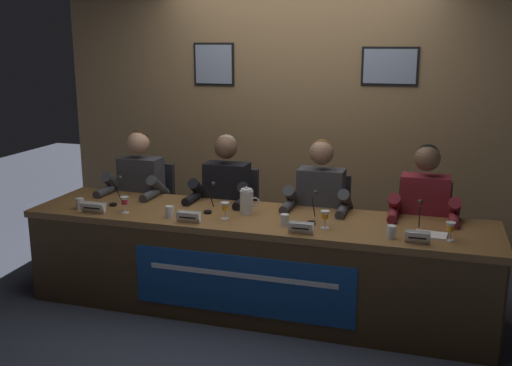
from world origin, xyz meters
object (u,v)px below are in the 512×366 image
nameplate_center_right (301,228)px  water_cup_center_right (285,221)px  microphone_center_right (313,212)px  water_cup_far_right (391,233)px  microphone_center_left (210,202)px  chair_center_right (323,233)px  chair_far_left (149,216)px  water_cup_center_left (170,212)px  panelist_far_left (137,192)px  juice_glass_center_left (225,208)px  water_cup_far_left (80,204)px  panelist_far_right (423,215)px  nameplate_far_right (417,237)px  chair_far_right (422,242)px  document_stack_far_right (431,235)px  chair_center_left (232,224)px  nameplate_far_left (93,208)px  juice_glass_center_right (325,216)px  microphone_far_right (419,223)px  microphone_far_left (115,195)px  panelist_center_right (319,206)px  juice_glass_far_left (124,202)px  conference_table (252,249)px  nameplate_center_left (188,217)px  juice_glass_far_right (451,228)px  water_pitcher_central (247,201)px  panelist_center_left (224,199)px

nameplate_center_right → water_cup_center_right: bearing=137.8°
microphone_center_right → water_cup_far_right: microphone_center_right is taller
microphone_center_left → chair_center_right: microphone_center_left is taller
chair_far_left → water_cup_center_left: 1.05m
panelist_far_left → water_cup_far_right: bearing=-15.6°
juice_glass_center_left → water_cup_far_left: bearing=-176.1°
panelist_far_right → nameplate_far_right: (-0.02, -0.66, 0.04)m
chair_far_right → nameplate_far_right: 0.92m
chair_far_right → document_stack_far_right: chair_far_right is taller
chair_center_left → document_stack_far_right: size_ratio=4.15×
nameplate_far_left → juice_glass_center_right: size_ratio=1.57×
microphone_center_left → microphone_far_right: (1.53, -0.07, 0.00)m
nameplate_far_right → microphone_far_right: 0.21m
microphone_far_left → chair_far_right: 2.44m
chair_far_left → microphone_far_left: size_ratio=4.24×
panelist_center_right → juice_glass_center_left: bearing=-138.3°
juice_glass_far_left → water_cup_far_left: 0.38m
conference_table → nameplate_far_right: 1.20m
nameplate_center_left → microphone_far_right: (1.58, 0.22, 0.03)m
water_cup_center_left → juice_glass_far_right: (1.96, 0.06, 0.05)m
panelist_far_left → document_stack_far_right: size_ratio=5.63×
juice_glass_far_right → nameplate_far_left: bearing=-177.4°
microphone_far_right → chair_center_right: bearing=139.5°
water_cup_center_right → water_pitcher_central: (-0.35, 0.21, 0.06)m
water_cup_far_left → chair_far_right: chair_far_right is taller
panelist_far_left → microphone_center_right: (1.62, -0.42, 0.07)m
nameplate_far_left → water_cup_far_left: bearing=158.0°
water_cup_center_right → chair_far_right: 1.23m
panelist_center_left → chair_center_right: 0.86m
panelist_far_left → water_pitcher_central: size_ratio=5.93×
nameplate_center_right → microphone_far_right: microphone_far_right is taller
panelist_far_left → microphone_far_left: 0.41m
microphone_far_left → water_pitcher_central: bearing=3.0°
chair_center_left → water_pitcher_central: bearing=-60.4°
conference_table → nameplate_center_left: bearing=-156.0°
water_cup_center_right → nameplate_center_right: bearing=-42.2°
conference_table → water_cup_center_left: bearing=-169.3°
juice_glass_far_left → chair_center_left: bearing=54.2°
water_cup_far_left → microphone_far_left: microphone_far_left is taller
panelist_center_right → nameplate_center_right: bearing=-88.8°
juice_glass_center_left → panelist_center_right: 0.79m
nameplate_center_right → water_cup_far_right: water_cup_far_right is taller
panelist_far_left → nameplate_far_right: size_ratio=7.86×
chair_center_left → microphone_center_left: microphone_center_left is taller
chair_far_left → panelist_far_right: panelist_far_right is taller
microphone_far_left → document_stack_far_right: bearing=-1.8°
panelist_far_left → panelist_center_left: size_ratio=1.00×
microphone_center_right → document_stack_far_right: 0.82m
conference_table → nameplate_center_right: bearing=-25.8°
water_cup_center_right → juice_glass_far_right: (1.10, 0.01, 0.05)m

